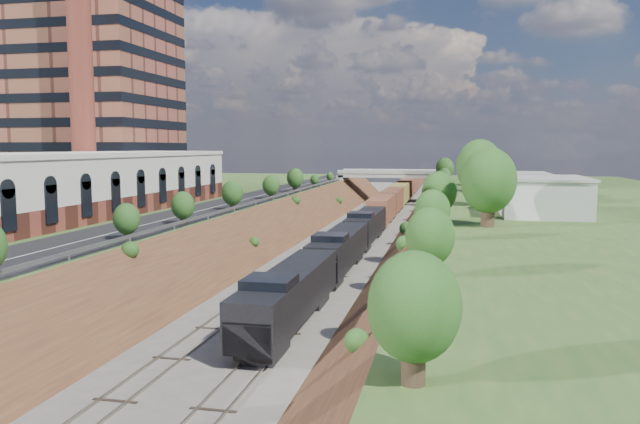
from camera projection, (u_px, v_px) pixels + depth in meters
platform_left at (121, 217)px, 89.80m from camera, size 44.00×180.00×5.00m
platform_right at (614, 230)px, 76.09m from camera, size 44.00×180.00×5.00m
embankment_left at (268, 239)px, 85.49m from camera, size 10.00×180.00×10.00m
embankment_right at (431, 244)px, 80.92m from camera, size 10.00×180.00×10.00m
rail_left_track at (328, 240)px, 83.74m from camera, size 1.58×180.00×0.18m
rail_right_track at (366, 242)px, 82.66m from camera, size 1.58×180.00×0.18m
road at (236, 202)px, 85.90m from camera, size 8.00×180.00×0.10m
guardrail at (264, 199)px, 84.80m from camera, size 0.10×171.00×0.70m
commercial_building at (56, 185)px, 66.74m from camera, size 14.30×62.30×7.00m
highrise_tower at (92, 21)px, 100.59m from camera, size 22.00×22.00×53.90m
smokestack at (80, 55)px, 84.19m from camera, size 3.20×3.20×40.00m
overpass at (392, 180)px, 142.99m from camera, size 24.50×8.30×7.40m
white_building_near at (542, 197)px, 69.81m from camera, size 9.00×12.00×4.00m
white_building_far at (518, 187)px, 91.33m from camera, size 8.00×10.00×3.60m
tree_right_large at (489, 181)px, 59.24m from camera, size 5.25×5.25×7.61m
tree_left_crest at (100, 223)px, 46.02m from camera, size 2.45×2.45×3.55m
freight_train at (399, 194)px, 131.15m from camera, size 3.12×192.12×4.65m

